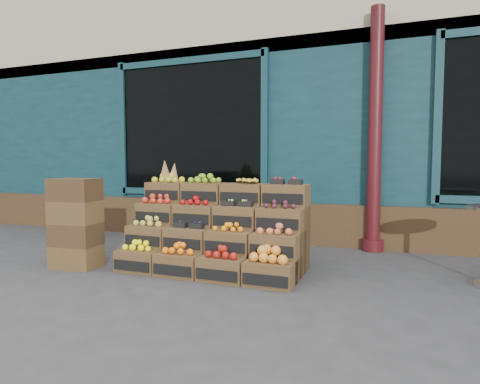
% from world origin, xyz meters
% --- Properties ---
extents(ground, '(60.00, 60.00, 0.00)m').
position_xyz_m(ground, '(0.00, 0.00, 0.00)').
color(ground, '#363638').
rests_on(ground, ground).
extents(shop_facade, '(12.00, 6.24, 4.80)m').
position_xyz_m(shop_facade, '(0.00, 5.11, 2.40)').
color(shop_facade, '#103137').
rests_on(shop_facade, ground).
extents(crate_display, '(1.96, 0.96, 1.22)m').
position_xyz_m(crate_display, '(-0.41, 0.50, 0.38)').
color(crate_display, '#513A20').
rests_on(crate_display, ground).
extents(spare_crates, '(0.53, 0.39, 1.01)m').
position_xyz_m(spare_crates, '(-1.91, -0.01, 0.50)').
color(spare_crates, '#513A20').
rests_on(spare_crates, ground).
extents(shopkeeper, '(0.73, 0.56, 1.78)m').
position_xyz_m(shopkeeper, '(-1.63, 2.66, 0.89)').
color(shopkeeper, '#164F1D').
rests_on(shopkeeper, ground).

